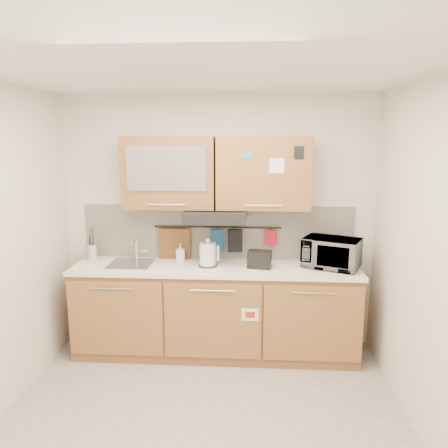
# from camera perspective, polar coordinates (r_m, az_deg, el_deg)

# --- Properties ---
(floor) EXTENTS (3.20, 3.20, 0.00)m
(floor) POSITION_cam_1_polar(r_m,az_deg,el_deg) (3.67, -2.81, -24.94)
(floor) COLOR #9E9993
(floor) RESTS_ON ground
(ceiling) EXTENTS (3.20, 3.20, 0.00)m
(ceiling) POSITION_cam_1_polar(r_m,az_deg,el_deg) (3.00, -3.31, 19.59)
(ceiling) COLOR white
(ceiling) RESTS_ON wall_back
(wall_back) EXTENTS (3.20, 0.00, 3.20)m
(wall_back) POSITION_cam_1_polar(r_m,az_deg,el_deg) (4.54, -0.84, 0.20)
(wall_back) COLOR silver
(wall_back) RESTS_ON ground
(wall_right) EXTENTS (0.00, 3.00, 3.00)m
(wall_right) POSITION_cam_1_polar(r_m,az_deg,el_deg) (3.31, 25.75, -5.01)
(wall_right) COLOR silver
(wall_right) RESTS_ON ground
(base_cabinet) EXTENTS (2.80, 0.64, 0.88)m
(base_cabinet) POSITION_cam_1_polar(r_m,az_deg,el_deg) (4.51, -1.12, -11.79)
(base_cabinet) COLOR brown
(base_cabinet) RESTS_ON floor
(countertop) EXTENTS (2.82, 0.62, 0.04)m
(countertop) POSITION_cam_1_polar(r_m,az_deg,el_deg) (4.34, -1.15, -5.77)
(countertop) COLOR white
(countertop) RESTS_ON base_cabinet
(backsplash) EXTENTS (2.80, 0.02, 0.56)m
(backsplash) POSITION_cam_1_polar(r_m,az_deg,el_deg) (4.55, -0.85, -1.06)
(backsplash) COLOR silver
(backsplash) RESTS_ON countertop
(upper_cabinets) EXTENTS (1.82, 0.37, 0.70)m
(upper_cabinets) POSITION_cam_1_polar(r_m,az_deg,el_deg) (4.30, -1.11, 6.72)
(upper_cabinets) COLOR brown
(upper_cabinets) RESTS_ON wall_back
(range_hood) EXTENTS (0.60, 0.46, 0.10)m
(range_hood) POSITION_cam_1_polar(r_m,az_deg,el_deg) (4.28, -1.11, 1.15)
(range_hood) COLOR black
(range_hood) RESTS_ON upper_cabinets
(sink) EXTENTS (0.42, 0.40, 0.26)m
(sink) POSITION_cam_1_polar(r_m,az_deg,el_deg) (4.50, -12.01, -5.08)
(sink) COLOR silver
(sink) RESTS_ON countertop
(utensil_rail) EXTENTS (1.30, 0.02, 0.02)m
(utensil_rail) POSITION_cam_1_polar(r_m,az_deg,el_deg) (4.50, -0.89, -0.42)
(utensil_rail) COLOR black
(utensil_rail) RESTS_ON backsplash
(utensil_crock) EXTENTS (0.15, 0.15, 0.34)m
(utensil_crock) POSITION_cam_1_polar(r_m,az_deg,el_deg) (4.73, -16.77, -3.47)
(utensil_crock) COLOR silver
(utensil_crock) RESTS_ON countertop
(kettle) EXTENTS (0.21, 0.20, 0.28)m
(kettle) POSITION_cam_1_polar(r_m,az_deg,el_deg) (4.30, -2.13, -4.06)
(kettle) COLOR silver
(kettle) RESTS_ON countertop
(toaster) EXTENTS (0.25, 0.17, 0.17)m
(toaster) POSITION_cam_1_polar(r_m,az_deg,el_deg) (4.26, 4.66, -4.59)
(toaster) COLOR black
(toaster) RESTS_ON countertop
(microwave) EXTENTS (0.62, 0.54, 0.29)m
(microwave) POSITION_cam_1_polar(r_m,az_deg,el_deg) (4.38, 13.85, -3.68)
(microwave) COLOR #999999
(microwave) RESTS_ON countertop
(soap_bottle) EXTENTS (0.09, 0.09, 0.19)m
(soap_bottle) POSITION_cam_1_polar(r_m,az_deg,el_deg) (4.50, -5.71, -3.69)
(soap_bottle) COLOR #999999
(soap_bottle) RESTS_ON countertop
(cutting_board) EXTENTS (0.33, 0.03, 0.41)m
(cutting_board) POSITION_cam_1_polar(r_m,az_deg,el_deg) (4.59, -6.48, -3.14)
(cutting_board) COLOR brown
(cutting_board) RESTS_ON utensil_rail
(oven_mitt) EXTENTS (0.14, 0.07, 0.23)m
(oven_mitt) POSITION_cam_1_polar(r_m,az_deg,el_deg) (4.52, -0.89, -2.14)
(oven_mitt) COLOR #1D4E87
(oven_mitt) RESTS_ON utensil_rail
(dark_pouch) EXTENTS (0.15, 0.06, 0.23)m
(dark_pouch) POSITION_cam_1_polar(r_m,az_deg,el_deg) (4.51, 1.45, -2.20)
(dark_pouch) COLOR black
(dark_pouch) RESTS_ON utensil_rail
(pot_holder) EXTENTS (0.12, 0.07, 0.15)m
(pot_holder) POSITION_cam_1_polar(r_m,az_deg,el_deg) (4.50, 6.10, -1.75)
(pot_holder) COLOR #A91627
(pot_holder) RESTS_ON utensil_rail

